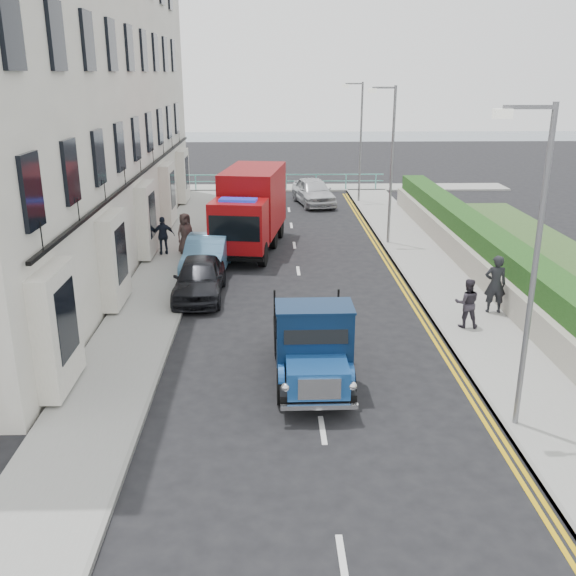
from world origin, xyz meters
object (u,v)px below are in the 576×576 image
at_px(lamp_far, 359,135).
at_px(bedford_lorry, 313,350).
at_px(red_lorry, 251,208).
at_px(lamp_mid, 389,157).
at_px(lamp_near, 531,255).
at_px(parked_car_front, 199,278).
at_px(pedestrian_east_near, 495,284).

height_order(lamp_far, bedford_lorry, lamp_far).
bearing_deg(lamp_far, red_lorry, -120.26).
bearing_deg(lamp_mid, lamp_near, -90.00).
height_order(lamp_mid, lamp_far, same).
height_order(lamp_mid, parked_car_front, lamp_mid).
distance_m(lamp_near, lamp_far, 26.00).
relative_size(bedford_lorry, parked_car_front, 1.14).
xyz_separation_m(lamp_near, pedestrian_east_near, (1.92, 6.90, -2.92)).
xyz_separation_m(lamp_mid, lamp_far, (0.00, 10.00, 0.00)).
relative_size(bedford_lorry, red_lorry, 0.68).
height_order(lamp_far, pedestrian_east_near, lamp_far).
relative_size(bedford_lorry, pedestrian_east_near, 2.47).
bearing_deg(lamp_near, pedestrian_east_near, 74.42).
xyz_separation_m(parked_car_front, pedestrian_east_near, (9.70, -2.10, 0.37)).
bearing_deg(lamp_near, lamp_far, 90.00).
bearing_deg(lamp_mid, lamp_far, 90.00).
bearing_deg(red_lorry, pedestrian_east_near, -37.84).
distance_m(lamp_near, parked_car_front, 12.34).
relative_size(lamp_near, pedestrian_east_near, 3.67).
bearing_deg(lamp_near, bedford_lorry, 154.30).
distance_m(lamp_far, pedestrian_east_near, 19.42).
xyz_separation_m(lamp_mid, bedford_lorry, (-4.26, -13.95, -2.98)).
distance_m(parked_car_front, pedestrian_east_near, 9.93).
bearing_deg(lamp_near, parked_car_front, 130.83).
height_order(lamp_mid, bedford_lorry, lamp_mid).
relative_size(lamp_far, pedestrian_east_near, 3.67).
xyz_separation_m(lamp_near, lamp_far, (0.00, 26.00, 0.00)).
relative_size(lamp_near, red_lorry, 1.01).
xyz_separation_m(lamp_near, lamp_mid, (0.00, 16.00, 0.00)).
bearing_deg(pedestrian_east_near, parked_car_front, -6.46).
xyz_separation_m(lamp_far, parked_car_front, (-7.78, -17.00, -3.29)).
relative_size(lamp_mid, pedestrian_east_near, 3.67).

